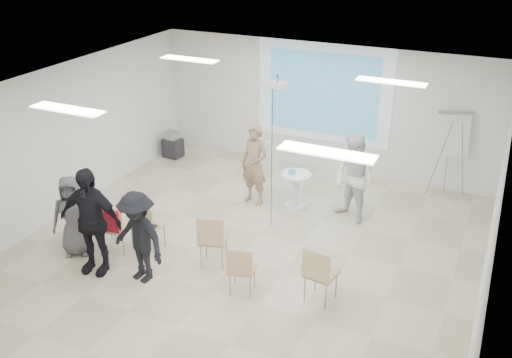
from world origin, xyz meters
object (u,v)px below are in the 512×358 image
at_px(audience_outer, 73,211).
at_px(chair_left_inner, 147,224).
at_px(pedestal_table, 296,188).
at_px(chair_far_left, 91,217).
at_px(chair_center, 212,238).
at_px(chair_left_mid, 115,226).
at_px(audience_left, 89,214).
at_px(player_left, 255,159).
at_px(chair_right_far, 319,271).
at_px(laptop, 151,224).
at_px(av_cart, 173,145).
at_px(audience_mid, 138,232).
at_px(flipchart_easel, 453,135).
at_px(chair_right_inner, 241,267).
at_px(player_right, 354,174).

bearing_deg(audience_outer, chair_left_inner, -2.83).
relative_size(pedestal_table, chair_far_left, 0.84).
relative_size(pedestal_table, chair_center, 0.85).
distance_m(pedestal_table, audience_outer, 4.44).
xyz_separation_m(chair_left_mid, audience_left, (0.01, -0.60, 0.54)).
height_order(player_left, chair_right_far, player_left).
relative_size(chair_center, laptop, 2.89).
distance_m(laptop, av_cart, 4.34).
bearing_deg(chair_center, laptop, 161.28).
bearing_deg(audience_left, audience_mid, -1.44).
height_order(chair_left_inner, flipchart_easel, flipchart_easel).
bearing_deg(chair_left_mid, chair_left_inner, 20.30).
bearing_deg(flipchart_easel, av_cart, 165.62).
bearing_deg(chair_left_inner, pedestal_table, 58.40).
bearing_deg(chair_right_inner, pedestal_table, 82.84).
relative_size(chair_far_left, laptop, 2.90).
distance_m(player_left, laptop, 2.68).
xyz_separation_m(pedestal_table, flipchart_easel, (2.75, 1.89, 0.96)).
bearing_deg(chair_right_inner, audience_mid, 177.94).
bearing_deg(audience_outer, audience_left, -54.70).
relative_size(player_left, flipchart_easel, 1.04).
bearing_deg(chair_right_inner, flipchart_easel, 51.74).
bearing_deg(chair_right_far, chair_right_inner, -156.87).
distance_m(audience_mid, audience_outer, 1.55).
height_order(chair_left_inner, laptop, chair_left_inner).
relative_size(chair_center, audience_outer, 0.58).
xyz_separation_m(player_right, audience_left, (-3.49, -3.57, 0.10)).
bearing_deg(player_right, laptop, -111.62).
bearing_deg(chair_right_far, chair_left_mid, -169.86).
distance_m(player_left, audience_mid, 3.40).
height_order(audience_left, audience_outer, audience_left).
xyz_separation_m(chair_right_inner, laptop, (-2.10, 0.58, -0.02)).
bearing_deg(chair_right_inner, chair_right_far, 2.37).
bearing_deg(audience_left, audience_outer, 147.58).
xyz_separation_m(chair_far_left, flipchart_easel, (5.60, 4.86, 0.81)).
bearing_deg(chair_right_inner, chair_center, 134.77).
relative_size(chair_far_left, audience_left, 0.45).
relative_size(chair_center, flipchart_easel, 0.52).
distance_m(audience_left, audience_mid, 0.90).
bearing_deg(laptop, chair_right_inner, 166.57).
distance_m(chair_far_left, audience_mid, 1.58).
relative_size(player_right, chair_far_left, 2.01).
height_order(player_left, player_right, player_right).
distance_m(player_left, audience_outer, 3.77).
distance_m(flipchart_easel, av_cart, 6.65).
bearing_deg(flipchart_easel, pedestal_table, -165.60).
xyz_separation_m(chair_right_far, audience_mid, (-2.89, -0.63, 0.34)).
height_order(chair_right_inner, laptop, chair_right_inner).
distance_m(chair_left_inner, av_cart, 4.43).
height_order(pedestal_table, audience_mid, audience_mid).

